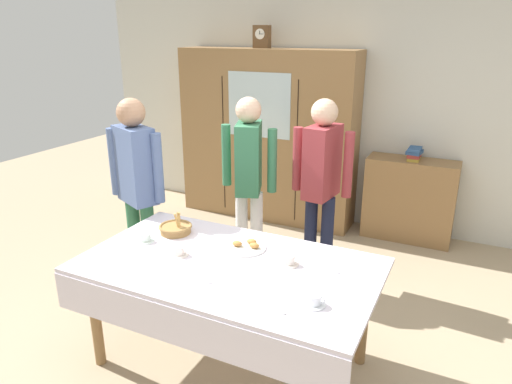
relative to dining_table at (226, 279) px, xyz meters
name	(u,v)px	position (x,y,z in m)	size (l,w,h in m)	color
ground_plane	(244,345)	(0.00, 0.24, -0.66)	(12.00, 12.00, 0.00)	tan
back_wall	(352,106)	(0.00, 2.89, 0.69)	(6.40, 0.10, 2.70)	silver
dining_table	(226,279)	(0.00, 0.00, 0.00)	(1.87, 1.06, 0.76)	olive
wall_cabinet	(267,136)	(-0.90, 2.59, 0.32)	(2.07, 0.46, 1.96)	olive
mantel_clock	(262,37)	(-0.97, 2.59, 1.41)	(0.18, 0.11, 0.24)	brown
bookshelf_low	(409,200)	(0.74, 2.64, -0.22)	(0.92, 0.35, 0.88)	olive
book_stack	(414,154)	(0.74, 2.64, 0.28)	(0.16, 0.21, 0.13)	#B29333
tea_cup_far_left	(314,301)	(0.64, -0.18, 0.12)	(0.13, 0.13, 0.06)	white
tea_cup_mid_right	(289,260)	(0.35, 0.18, 0.12)	(0.13, 0.13, 0.06)	white
tea_cup_front_edge	(179,251)	(-0.34, -0.01, 0.12)	(0.13, 0.13, 0.06)	white
tea_cup_back_edge	(145,238)	(-0.68, 0.06, 0.12)	(0.13, 0.13, 0.06)	silver
bread_basket	(176,228)	(-0.57, 0.28, 0.13)	(0.24, 0.24, 0.16)	#9E7542
pastry_plate	(246,246)	(0.01, 0.27, 0.11)	(0.28, 0.28, 0.05)	white
spoon_near_left	(206,282)	(0.00, -0.23, 0.10)	(0.12, 0.02, 0.01)	silver
spoon_near_right	(279,312)	(0.50, -0.33, 0.10)	(0.12, 0.02, 0.01)	silver
spoon_mid_right	(334,272)	(0.64, 0.21, 0.10)	(0.12, 0.02, 0.01)	silver
person_beside_shelf	(322,175)	(0.17, 1.35, 0.33)	(0.52, 0.38, 1.63)	#191E38
person_behind_table_right	(137,179)	(-1.12, 0.55, 0.35)	(0.52, 0.33, 1.66)	#33704C
person_near_right_end	(249,171)	(-0.44, 1.20, 0.33)	(0.52, 0.41, 1.63)	silver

